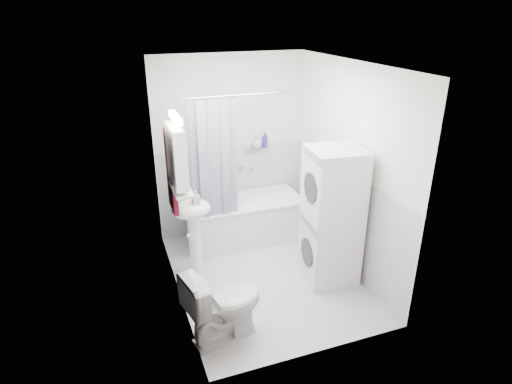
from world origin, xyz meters
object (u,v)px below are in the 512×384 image
object	(u,v)px
sink	(192,221)
washer_dryer	(332,217)
bathtub	(245,217)
toilet	(224,305)

from	to	relation	value
sink	washer_dryer	xyz separation A→B (m)	(1.43, -0.58, 0.08)
bathtub	washer_dryer	size ratio (longest dim) A/B	0.96
bathtub	toilet	xyz separation A→B (m)	(-0.79, -1.73, 0.05)
bathtub	washer_dryer	xyz separation A→B (m)	(0.61, -1.19, 0.47)
bathtub	sink	distance (m)	1.10
bathtub	washer_dryer	distance (m)	1.42
sink	toilet	size ratio (longest dim) A/B	1.40
washer_dryer	sink	bearing A→B (deg)	163.03
bathtub	sink	bearing A→B (deg)	-143.55
washer_dryer	bathtub	bearing A→B (deg)	122.20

